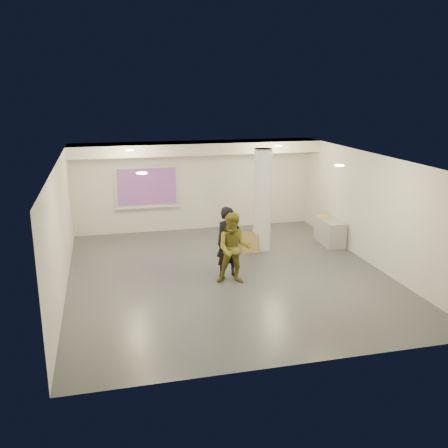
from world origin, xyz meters
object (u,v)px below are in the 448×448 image
object	(u,v)px
column	(262,200)
projection_screen	(147,187)
credenza	(330,232)
man	(234,249)
woman	(228,242)

from	to	relation	value
column	projection_screen	distance (m)	4.08
credenza	man	bearing A→B (deg)	-143.47
column	credenza	size ratio (longest dim) A/B	2.28
credenza	woman	world-z (taller)	woman
man	credenza	bearing A→B (deg)	47.46
column	woman	size ratio (longest dim) A/B	1.65
column	man	distance (m)	2.87
woman	man	size ratio (longest dim) A/B	1.02
projection_screen	woman	size ratio (longest dim) A/B	1.16
credenza	man	xyz separation A→B (m)	(-3.71, -2.41, 0.50)
projection_screen	man	distance (m)	5.31
woman	projection_screen	bearing A→B (deg)	96.41
projection_screen	man	world-z (taller)	projection_screen
credenza	man	world-z (taller)	man
credenza	projection_screen	bearing A→B (deg)	157.36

